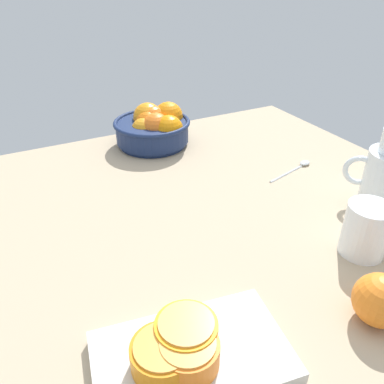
# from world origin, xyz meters

# --- Properties ---
(ground_plane) EXTENTS (1.26, 1.00, 0.03)m
(ground_plane) POSITION_xyz_m (0.00, 0.00, -0.01)
(ground_plane) COLOR tan
(fruit_bowl) EXTENTS (0.22, 0.22, 0.12)m
(fruit_bowl) POSITION_xyz_m (0.10, 0.37, 0.05)
(fruit_bowl) COLOR navy
(fruit_bowl) RESTS_ON ground_plane
(juice_glass) EXTENTS (0.08, 0.08, 0.10)m
(juice_glass) POSITION_xyz_m (0.25, -0.27, 0.04)
(juice_glass) COLOR white
(juice_glass) RESTS_ON ground_plane
(cutting_board) EXTENTS (0.28, 0.19, 0.02)m
(cutting_board) POSITION_xyz_m (-0.14, -0.33, 0.01)
(cutting_board) COLOR beige
(cutting_board) RESTS_ON ground_plane
(orange_half_0) EXTENTS (0.08, 0.08, 0.05)m
(orange_half_0) POSITION_xyz_m (-0.14, -0.31, 0.04)
(orange_half_0) COLOR orange
(orange_half_0) RESTS_ON cutting_board
(orange_half_1) EXTENTS (0.08, 0.08, 0.04)m
(orange_half_1) POSITION_xyz_m (-0.15, -0.34, 0.04)
(orange_half_1) COLOR orange
(orange_half_1) RESTS_ON cutting_board
(orange_half_2) EXTENTS (0.08, 0.08, 0.04)m
(orange_half_2) POSITION_xyz_m (-0.18, -0.33, 0.04)
(orange_half_2) COLOR orange
(orange_half_2) RESTS_ON cutting_board
(loose_orange_1) EXTENTS (0.08, 0.08, 0.08)m
(loose_orange_1) POSITION_xyz_m (0.14, -0.39, 0.04)
(loose_orange_1) COLOR orange
(loose_orange_1) RESTS_ON ground_plane
(spoon) EXTENTS (0.16, 0.05, 0.01)m
(spoon) POSITION_xyz_m (0.37, 0.05, 0.00)
(spoon) COLOR silver
(spoon) RESTS_ON ground_plane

